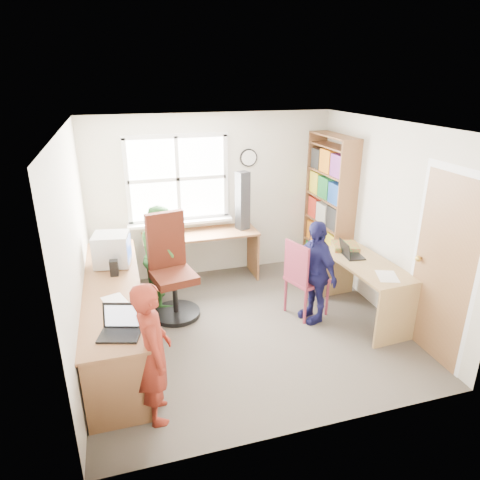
{
  "coord_description": "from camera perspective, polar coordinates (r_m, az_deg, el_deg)",
  "views": [
    {
      "loc": [
        -1.33,
        -4.29,
        2.88
      ],
      "look_at": [
        0.0,
        0.25,
        1.05
      ],
      "focal_mm": 32.0,
      "sensor_mm": 36.0,
      "label": 1
    }
  ],
  "objects": [
    {
      "name": "laptop_left",
      "position": [
        3.98,
        -15.59,
        -11.08
      ],
      "size": [
        0.42,
        0.38,
        0.24
      ],
      "rotation": [
        0.0,
        0.0,
        -0.29
      ],
      "color": "black",
      "rests_on": "l_desk"
    },
    {
      "name": "person_red",
      "position": [
        3.85,
        -11.49,
        -14.54
      ],
      "size": [
        0.33,
        0.49,
        1.33
      ],
      "primitive_type": "imported",
      "rotation": [
        0.0,
        0.0,
        1.59
      ],
      "color": "maroon",
      "rests_on": "ground"
    },
    {
      "name": "person_green",
      "position": [
        5.69,
        -10.44,
        -2.01
      ],
      "size": [
        0.59,
        0.71,
        1.35
      ],
      "primitive_type": "imported",
      "rotation": [
        0.0,
        0.0,
        1.69
      ],
      "color": "#2C692A",
      "rests_on": "ground"
    },
    {
      "name": "bookshelf",
      "position": [
        6.51,
        11.73,
        3.94
      ],
      "size": [
        0.3,
        1.02,
        2.1
      ],
      "color": "brown",
      "rests_on": "ground"
    },
    {
      "name": "room",
      "position": [
        4.88,
        0.63,
        1.22
      ],
      "size": [
        3.64,
        3.44,
        2.44
      ],
      "color": "#463E37",
      "rests_on": "ground"
    },
    {
      "name": "speaker_a",
      "position": [
        5.05,
        -16.44,
        -3.58
      ],
      "size": [
        0.1,
        0.1,
        0.18
      ],
      "rotation": [
        0.0,
        0.0,
        -0.07
      ],
      "color": "black",
      "rests_on": "l_desk"
    },
    {
      "name": "wooden_chair",
      "position": [
        5.39,
        8.39,
        -4.78
      ],
      "size": [
        0.55,
        0.55,
        1.0
      ],
      "rotation": [
        0.0,
        0.0,
        0.31
      ],
      "color": "#913042",
      "rests_on": "ground"
    },
    {
      "name": "crt_monitor",
      "position": [
        5.27,
        -16.71,
        -1.25
      ],
      "size": [
        0.45,
        0.42,
        0.4
      ],
      "rotation": [
        0.0,
        0.0,
        -0.16
      ],
      "color": "silver",
      "rests_on": "l_desk"
    },
    {
      "name": "person_navy",
      "position": [
        5.28,
        9.96,
        -4.16
      ],
      "size": [
        0.45,
        0.81,
        1.3
      ],
      "primitive_type": "imported",
      "rotation": [
        0.0,
        0.0,
        -1.38
      ],
      "color": "#171646",
      "rests_on": "ground"
    },
    {
      "name": "potted_plant",
      "position": [
        6.15,
        -9.68,
        1.96
      ],
      "size": [
        0.16,
        0.14,
        0.28
      ],
      "primitive_type": "imported",
      "rotation": [
        0.0,
        0.0,
        0.11
      ],
      "color": "#286528",
      "rests_on": "l_desk"
    },
    {
      "name": "laptop_right",
      "position": [
        5.53,
        14.42,
        -1.67
      ],
      "size": [
        0.28,
        0.33,
        0.21
      ],
      "rotation": [
        0.0,
        0.0,
        1.46
      ],
      "color": "black",
      "rests_on": "right_desk"
    },
    {
      "name": "paper_b",
      "position": [
        5.14,
        19.04,
        -4.6
      ],
      "size": [
        0.31,
        0.37,
        0.0
      ],
      "rotation": [
        0.0,
        0.0,
        -0.37
      ],
      "color": "white",
      "rests_on": "right_desk"
    },
    {
      "name": "l_desk",
      "position": [
        4.68,
        -13.89,
        -10.74
      ],
      "size": [
        2.38,
        2.95,
        0.75
      ],
      "color": "brown",
      "rests_on": "ground"
    },
    {
      "name": "swivel_chair",
      "position": [
        5.44,
        -9.13,
        -4.33
      ],
      "size": [
        0.72,
        0.72,
        1.31
      ],
      "rotation": [
        0.0,
        0.0,
        0.2
      ],
      "color": "black",
      "rests_on": "ground"
    },
    {
      "name": "game_box",
      "position": [
        5.77,
        13.86,
        -0.82
      ],
      "size": [
        0.41,
        0.41,
        0.06
      ],
      "rotation": [
        0.0,
        0.0,
        -0.32
      ],
      "color": "red",
      "rests_on": "right_desk"
    },
    {
      "name": "speaker_b",
      "position": [
        5.48,
        -16.6,
        -1.63
      ],
      "size": [
        0.11,
        0.11,
        0.18
      ],
      "rotation": [
        0.0,
        0.0,
        0.29
      ],
      "color": "black",
      "rests_on": "l_desk"
    },
    {
      "name": "paper_a",
      "position": [
        4.53,
        -16.34,
        -7.78
      ],
      "size": [
        0.29,
        0.35,
        0.0
      ],
      "rotation": [
        0.0,
        0.0,
        0.32
      ],
      "color": "white",
      "rests_on": "l_desk"
    },
    {
      "name": "right_desk",
      "position": [
        5.5,
        16.36,
        -4.9
      ],
      "size": [
        0.68,
        1.33,
        0.75
      ],
      "rotation": [
        0.0,
        0.0,
        0.06
      ],
      "color": "tan",
      "rests_on": "ground"
    },
    {
      "name": "cd_tower",
      "position": [
        6.21,
        0.34,
        5.25
      ],
      "size": [
        0.21,
        0.2,
        0.85
      ],
      "rotation": [
        0.0,
        0.0,
        0.34
      ],
      "color": "black",
      "rests_on": "l_desk"
    }
  ]
}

